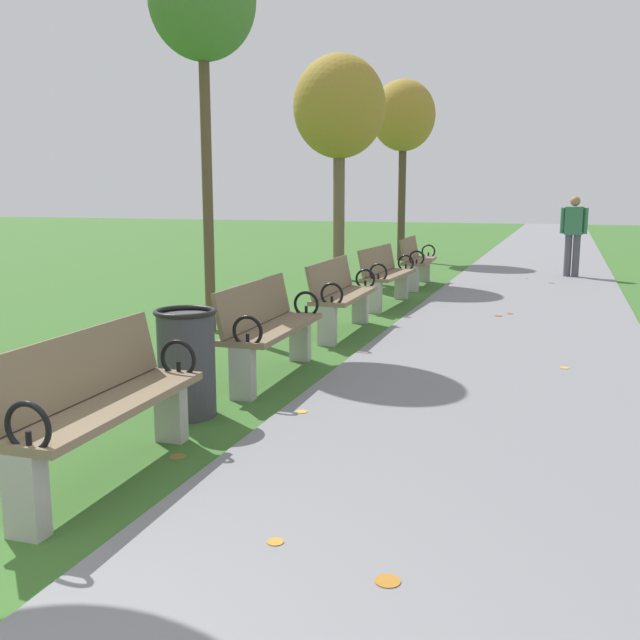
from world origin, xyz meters
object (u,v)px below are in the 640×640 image
(park_bench_6, at_px, (417,260))
(pedestrian_walking, at_px, (573,232))
(park_bench_5, at_px, (386,274))
(trash_bin, at_px, (187,363))
(park_bench_3, at_px, (269,327))
(park_bench_4, at_px, (341,294))
(tree_4, at_px, (339,109))
(tree_5, at_px, (403,117))
(tree_3, at_px, (202,4))
(park_bench_2, at_px, (100,403))

(park_bench_6, distance_m, pedestrian_walking, 3.67)
(park_bench_5, distance_m, trash_bin, 5.87)
(park_bench_5, bearing_deg, park_bench_3, -90.00)
(park_bench_3, height_order, park_bench_4, same)
(park_bench_4, distance_m, tree_4, 6.28)
(tree_5, xyz_separation_m, trash_bin, (1.25, -13.24, -3.12))
(park_bench_4, xyz_separation_m, pedestrian_walking, (2.72, 7.14, 0.44))
(park_bench_3, bearing_deg, tree_3, 130.00)
(tree_4, bearing_deg, park_bench_6, -20.49)
(park_bench_4, height_order, trash_bin, park_bench_4)
(park_bench_3, relative_size, park_bench_5, 0.99)
(park_bench_5, xyz_separation_m, trash_bin, (-0.15, -5.86, -0.06))
(park_bench_2, xyz_separation_m, park_bench_3, (-0.00, 2.57, 0.00))
(trash_bin, bearing_deg, pedestrian_walking, 74.98)
(trash_bin, bearing_deg, park_bench_3, 83.43)
(park_bench_2, relative_size, park_bench_5, 1.00)
(park_bench_3, height_order, tree_4, tree_4)
(tree_4, height_order, trash_bin, tree_4)
(park_bench_6, distance_m, trash_bin, 8.26)
(park_bench_4, relative_size, tree_4, 0.37)
(park_bench_4, xyz_separation_m, trash_bin, (-0.15, -3.55, -0.06))
(park_bench_6, height_order, tree_5, tree_5)
(park_bench_3, height_order, park_bench_5, same)
(tree_4, relative_size, trash_bin, 5.16)
(park_bench_2, distance_m, pedestrian_walking, 12.29)
(park_bench_4, distance_m, pedestrian_walking, 7.65)
(tree_3, bearing_deg, park_bench_2, -70.36)
(tree_3, distance_m, trash_bin, 4.91)
(tree_3, bearing_deg, trash_bin, -65.51)
(tree_3, distance_m, tree_5, 10.07)
(park_bench_2, relative_size, tree_4, 0.37)
(park_bench_5, bearing_deg, tree_4, 119.31)
(park_bench_5, height_order, trash_bin, park_bench_5)
(park_bench_2, relative_size, tree_3, 0.35)
(park_bench_2, distance_m, tree_3, 5.83)
(tree_3, relative_size, tree_4, 1.07)
(park_bench_6, bearing_deg, park_bench_4, -90.00)
(park_bench_2, bearing_deg, park_bench_6, 90.00)
(park_bench_2, bearing_deg, park_bench_3, 90.00)
(park_bench_3, distance_m, park_bench_5, 4.59)
(trash_bin, bearing_deg, park_bench_2, -83.49)
(park_bench_3, height_order, tree_3, tree_3)
(park_bench_3, bearing_deg, park_bench_6, 90.00)
(park_bench_4, distance_m, park_bench_5, 2.31)
(park_bench_3, bearing_deg, park_bench_4, 90.00)
(park_bench_4, relative_size, park_bench_5, 0.99)
(tree_4, bearing_deg, tree_3, -88.92)
(park_bench_2, bearing_deg, trash_bin, 96.51)
(tree_4, height_order, tree_5, tree_5)
(pedestrian_walking, bearing_deg, park_bench_2, -102.80)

